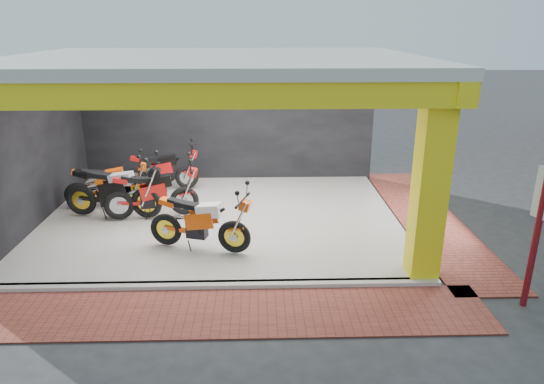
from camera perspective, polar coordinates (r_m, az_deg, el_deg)
The scene contains 17 objects.
ground at distance 9.48m, azimuth -6.79°, elevation -8.03°, with size 80.00×80.00×0.00m, color #2D2D30.
showroom_floor at distance 11.27m, azimuth -5.95°, elevation -3.15°, with size 8.00×6.00×0.10m, color silver.
showroom_ceiling at distance 10.45m, azimuth -6.64°, elevation 15.16°, with size 8.40×6.40×0.20m, color beige.
back_wall at distance 13.76m, azimuth -5.29°, elevation 8.38°, with size 8.20×0.20×3.50m, color black.
left_wall at distance 11.80m, azimuth -26.59°, elevation 4.61°, with size 0.20×6.20×3.50m, color black.
corner_column at distance 8.56m, azimuth 18.11°, elevation 0.79°, with size 0.50×0.50×3.50m, color yellow.
header_beam_front at distance 7.51m, azimuth -8.44°, elevation 11.25°, with size 8.40×0.30×0.40m, color yellow.
header_beam_right at distance 10.90m, azimuth 15.48°, elevation 13.20°, with size 0.30×6.40×0.40m, color yellow.
floor_kerb at distance 8.56m, azimuth -7.39°, elevation -10.85°, with size 8.00×0.20×0.10m, color silver.
paver_front at distance 7.92m, azimuth -7.92°, elevation -13.89°, with size 9.00×1.40×0.03m, color brown.
paver_right at distance 11.91m, azimuth 17.77°, elevation -2.92°, with size 1.40×7.00×0.03m, color brown.
signpost at distance 8.46m, azimuth 28.84°, elevation -3.61°, with size 0.14×0.34×2.52m.
moto_hero at distance 9.21m, azimuth -4.51°, elevation -3.47°, with size 2.20×0.81×1.34m, color #EE4E0A, non-canonical shape.
moto_row_a at distance 11.19m, azimuth -14.67°, elevation 0.43°, with size 2.40×0.89×1.47m, color black, non-canonical shape.
moto_row_b at distance 11.22m, azimuth -10.38°, elevation 0.53°, with size 2.23×0.83×1.36m, color red, non-canonical shape.
moto_row_c at distance 12.21m, azimuth -15.86°, elevation 1.40°, with size 2.08×0.77×1.27m, color #DB5209, non-canonical shape.
moto_row_d at distance 13.07m, azimuth -10.06°, elevation 3.01°, with size 2.09×0.77×1.27m, color red, non-canonical shape.
Camera 1 is at (0.87, -8.39, 4.31)m, focal length 32.00 mm.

